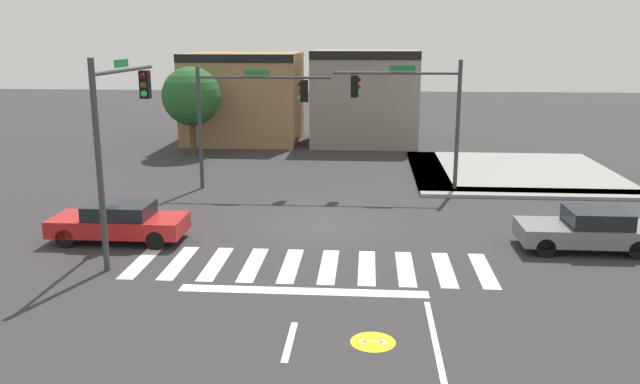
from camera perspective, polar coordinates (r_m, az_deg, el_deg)
The scene contains 11 objects.
ground_plane at distance 24.01m, azimuth 0.05°, elevation -2.84°, with size 120.00×120.00×0.00m, color #302D30.
crosswalk_near at distance 19.75m, azimuth -0.92°, elevation -6.49°, with size 10.86×3.01×0.01m.
bike_detector_marking at distance 15.18m, azimuth 4.66°, elevation -12.95°, with size 1.04×1.04×0.01m.
curb_corner_northeast at distance 33.77m, azimuth 15.80°, elevation 1.57°, with size 10.00×10.60×0.15m.
storefront_row at distance 42.62m, azimuth -1.84°, elevation 8.32°, with size 14.72×6.89×5.90m.
traffic_signal_southwest at distance 21.09m, azimuth -17.11°, elevation 6.10°, with size 0.32×5.08×6.18m.
traffic_signal_northwest at distance 29.11m, azimuth -6.36°, elevation 7.61°, with size 5.95×0.32×5.46m.
traffic_signal_northeast at distance 28.79m, azimuth 8.05°, elevation 7.77°, with size 5.56×0.32×5.78m.
car_gray at distance 22.72m, azimuth 22.34°, elevation -3.05°, with size 4.12×1.88×1.35m.
car_red at distance 22.93m, azimuth -17.18°, elevation -2.49°, with size 4.44×1.81×1.31m.
roadside_tree at distance 38.51m, azimuth -11.21°, elevation 8.22°, with size 3.37×3.37×5.09m.
Camera 1 is at (1.70, -22.98, 6.75)m, focal length 36.53 mm.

